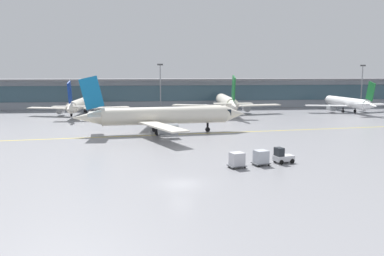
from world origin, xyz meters
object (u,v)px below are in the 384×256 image
Objects in this scene: cargo_dolly_lead at (261,157)px; apron_light_mast_2 at (362,84)px; gate_airplane_2 at (226,102)px; taxiing_regional_jet at (163,116)px; gate_airplane_3 at (347,103)px; baggage_tug at (282,156)px; gate_airplane_1 at (79,105)px; apron_light_mast_1 at (160,85)px; cargo_dolly_trailing at (237,159)px.

apron_light_mast_2 is (57.41, 75.25, 6.73)m from cargo_dolly_lead.
taxiing_regional_jet reaches higher than gate_airplane_2.
gate_airplane_3 is 2.00× the size of apron_light_mast_2.
gate_airplane_1 is at bearing 104.95° from baggage_tug.
gate_airplane_3 is at bearing -14.42° from apron_light_mast_1.
cargo_dolly_lead is at bearing -82.66° from apron_light_mast_1.
cargo_dolly_trailing is (-48.39, -62.39, -1.77)m from gate_airplane_3.
taxiing_regional_jet is 13.88× the size of cargo_dolly_lead.
gate_airplane_3 is 65.48m from taxiing_regional_jet.
cargo_dolly_lead is (-3.17, -0.87, 0.16)m from baggage_tug.
taxiing_regional_jet reaches higher than cargo_dolly_lead.
cargo_dolly_trailing is at bearing -128.59° from apron_light_mast_2.
baggage_tug is 0.20× the size of apron_light_mast_1.
taxiing_regional_jet is at bearing 154.02° from gate_airplane_2.
cargo_dolly_lead is at bearing 141.79° from gate_airplane_3.
gate_airplane_2 is 36.53m from gate_airplane_3.
cargo_dolly_trailing is 97.70m from apron_light_mast_2.
gate_airplane_2 is 0.98× the size of taxiing_regional_jet.
taxiing_regional_jet is 11.81× the size of baggage_tug.
cargo_dolly_lead is 0.17× the size of apron_light_mast_2.
gate_airplane_2 is 11.62× the size of baggage_tug.
cargo_dolly_trailing is (-11.87, -62.63, -2.27)m from gate_airplane_2.
apron_light_mast_1 is (-18.21, 13.84, 4.55)m from gate_airplane_2.
gate_airplane_3 is at bearing -88.93° from gate_airplane_1.
apron_light_mast_1 reaches higher than gate_airplane_1.
apron_light_mast_2 is at bearing -80.15° from gate_airplane_1.
apron_light_mast_2 reaches higher than gate_airplane_2.
apron_light_mast_1 reaches higher than apron_light_mast_2.
gate_airplane_3 is 11.61× the size of cargo_dolly_trailing.
apron_light_mast_1 is (-9.73, 75.54, 6.82)m from cargo_dolly_lead.
cargo_dolly_lead is (-45.00, -61.47, -1.77)m from gate_airplane_3.
gate_airplane_1 reaches higher than baggage_tug.
taxiing_regional_jet is 29.90m from cargo_dolly_trailing.
taxiing_regional_jet reaches higher than gate_airplane_3.
taxiing_regional_jet reaches higher than cargo_dolly_trailing.
cargo_dolly_lead and cargo_dolly_trailing have the same top height.
gate_airplane_3 is 0.84× the size of taxiing_regional_jet.
cargo_dolly_trailing is 77.03m from apron_light_mast_1.
apron_light_mast_2 is (48.93, 13.55, 4.46)m from gate_airplane_2.
gate_airplane_1 is 41.03m from gate_airplane_2.
apron_light_mast_2 reaches higher than cargo_dolly_trailing.
taxiing_regional_jet is at bearing -91.75° from apron_light_mast_1.
gate_airplane_1 is 26.97m from apron_light_mast_1.
gate_airplane_3 is 78.98m from cargo_dolly_trailing.
cargo_dolly_trailing is at bearing 173.44° from gate_airplane_2.
cargo_dolly_lead is 94.89m from apron_light_mast_2.
gate_airplane_1 is 70.85m from baggage_tug.
cargo_dolly_lead is 76.47m from apron_light_mast_1.
apron_light_mast_2 is at bearing 37.32° from cargo_dolly_lead.
apron_light_mast_2 is (54.24, 74.38, 6.89)m from baggage_tug.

